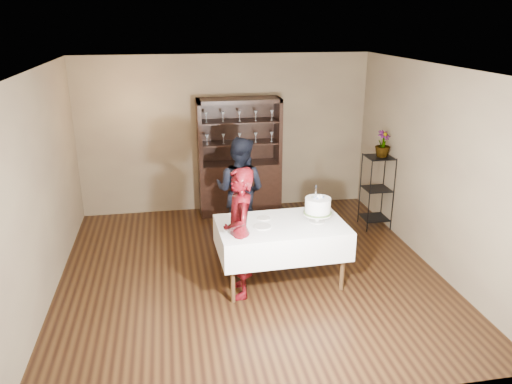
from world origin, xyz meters
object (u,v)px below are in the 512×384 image
china_hutch (240,176)px  man (240,191)px  woman (240,233)px  potted_plant (383,144)px  cake (318,207)px  cake_table (281,237)px  plant_etagere (377,189)px

china_hutch → man: size_ratio=1.22×
woman → potted_plant: woman is taller
cake → man: bearing=120.9°
cake_table → man: (-0.33, 1.32, 0.20)m
cake_table → woman: size_ratio=1.01×
woman → cake: 1.07m
plant_etagere → man: bearing=-175.8°
china_hutch → cake: china_hutch is taller
plant_etagere → potted_plant: size_ratio=2.89×
china_hutch → cake: 2.65m
woman → potted_plant: 3.09m
plant_etagere → woman: size_ratio=0.73×
china_hutch → plant_etagere: 2.33m
cake_table → woman: 0.64m
cake_table → man: bearing=104.0°
china_hutch → potted_plant: china_hutch is taller
china_hutch → man: (-0.17, -1.22, 0.15)m
china_hutch → woman: size_ratio=1.22×
man → cake: man is taller
plant_etagere → cake: cake is taller
cake → potted_plant: size_ratio=1.20×
plant_etagere → potted_plant: bearing=-16.5°
china_hutch → woman: 2.79m
man → cake: bearing=152.4°
china_hutch → potted_plant: 2.48m
cake → potted_plant: bearing=44.9°
china_hutch → plant_etagere: size_ratio=1.67×
woman → china_hutch: bearing=171.1°
plant_etagere → cake_table: plant_etagere is taller
cake_table → china_hutch: bearing=93.6°
man → woman: bearing=112.9°
china_hutch → man: 1.24m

